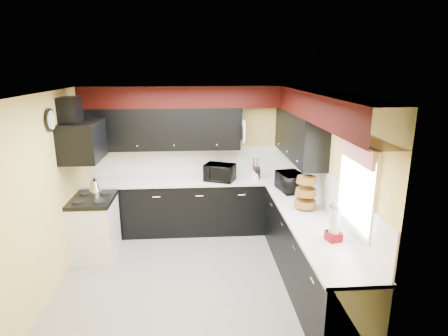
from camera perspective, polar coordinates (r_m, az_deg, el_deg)
name	(u,v)px	position (r m, az deg, el deg)	size (l,w,h in m)	color
ground	(194,276)	(5.40, -4.58, -16.12)	(3.60, 3.60, 0.00)	gray
wall_back	(193,158)	(6.60, -4.72, 1.56)	(3.60, 0.06, 2.50)	#E0C666
wall_right	(328,188)	(5.16, 15.54, -2.88)	(0.06, 3.60, 2.50)	#E0C666
wall_left	(49,194)	(5.22, -25.09, -3.60)	(0.06, 3.60, 2.50)	#E0C666
ceiling	(190,93)	(4.62, -5.24, 11.38)	(3.60, 3.60, 0.06)	white
cab_back	(194,207)	(6.55, -4.59, -5.87)	(3.60, 0.60, 0.90)	black
cab_right	(309,254)	(5.12, 12.77, -12.60)	(0.60, 3.00, 0.90)	black
counter_back	(193,181)	(6.40, -4.68, -1.95)	(3.62, 0.64, 0.04)	white
counter_right	(311,220)	(4.92, 13.09, -7.75)	(0.64, 3.02, 0.04)	white
splash_back	(193,161)	(6.60, -4.71, 1.04)	(3.60, 0.02, 0.50)	white
splash_right	(327,192)	(5.18, 15.39, -3.52)	(0.02, 3.60, 0.50)	white
upper_back	(162,129)	(6.35, -9.39, 5.93)	(2.60, 0.35, 0.70)	black
upper_right	(299,135)	(5.81, 11.38, 4.98)	(0.35, 1.80, 0.70)	black
soffit_back	(192,97)	(6.25, -4.95, 10.78)	(3.60, 0.36, 0.35)	black
soffit_right	(325,108)	(4.72, 15.11, 8.86)	(0.36, 3.24, 0.35)	black
stove	(95,228)	(6.08, -19.08, -8.67)	(0.60, 0.75, 0.86)	white
cooktop	(92,200)	(5.91, -19.47, -4.58)	(0.62, 0.77, 0.06)	black
hood	(83,141)	(5.70, -20.74, 3.88)	(0.50, 0.78, 0.55)	black
hood_duct	(70,111)	(5.68, -22.41, 7.98)	(0.24, 0.40, 0.40)	black
window	(357,187)	(4.27, 19.58, -2.79)	(0.03, 0.86, 0.96)	white
valance	(355,151)	(4.15, 19.37, 2.45)	(0.04, 0.88, 0.20)	red
pan_top	(242,117)	(6.26, 2.71, 7.84)	(0.03, 0.22, 0.40)	black
pan_mid	(242,133)	(6.17, 2.82, 5.37)	(0.03, 0.28, 0.46)	black
pan_low	(241,132)	(6.43, 2.54, 5.51)	(0.03, 0.24, 0.42)	black
cut_board	(244,131)	(6.04, 3.05, 5.65)	(0.03, 0.26, 0.35)	white
baskets	(306,192)	(5.14, 12.35, -3.56)	(0.27, 0.27, 0.50)	brown
clock	(50,120)	(5.25, -24.95, 6.64)	(0.03, 0.30, 0.30)	black
deco_plate	(342,116)	(4.62, 17.50, 7.62)	(0.03, 0.24, 0.24)	white
toaster_oven	(220,172)	(6.29, -0.67, -0.68)	(0.48, 0.40, 0.28)	black
microwave	(291,182)	(5.87, 10.14, -2.10)	(0.50, 0.34, 0.28)	black
utensil_crock	(255,175)	(6.41, 4.80, -1.07)	(0.13, 0.13, 0.14)	white
knife_block	(257,173)	(6.42, 5.05, -0.80)	(0.09, 0.13, 0.20)	black
kettle	(95,186)	(6.15, -19.09, -2.62)	(0.19, 0.19, 0.17)	#B5B6BA
dispenser_a	(334,224)	(4.34, 16.39, -8.20)	(0.14, 0.14, 0.37)	#610F08
dispenser_b	(335,224)	(4.32, 16.49, -8.13)	(0.15, 0.15, 0.40)	#5E0E00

